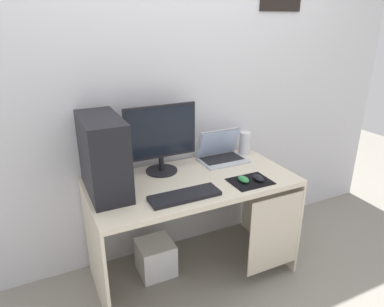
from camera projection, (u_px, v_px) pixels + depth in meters
ground_plane at (192, 269)px, 2.49m from camera, size 8.00×8.00×0.00m
wall_back at (168, 80)px, 2.33m from camera, size 4.00×0.05×2.60m
desk at (195, 200)px, 2.28m from camera, size 1.33×0.68×0.72m
pc_tower at (103, 155)px, 1.99m from camera, size 0.22×0.47×0.46m
monitor at (161, 138)px, 2.25m from camera, size 0.49×0.21×0.46m
laptop at (221, 154)px, 2.52m from camera, size 0.33×0.24×0.23m
speaker at (245, 143)px, 2.62m from camera, size 0.08×0.08×0.17m
keyboard at (185, 196)px, 1.99m from camera, size 0.42×0.14×0.02m
mousepad at (250, 181)px, 2.19m from camera, size 0.26×0.20×0.00m
mouse_left at (244, 179)px, 2.17m from camera, size 0.06×0.10×0.03m
mouse_right at (258, 178)px, 2.19m from camera, size 0.06×0.10×0.03m
subwoofer at (156, 257)px, 2.43m from camera, size 0.24×0.24×0.24m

